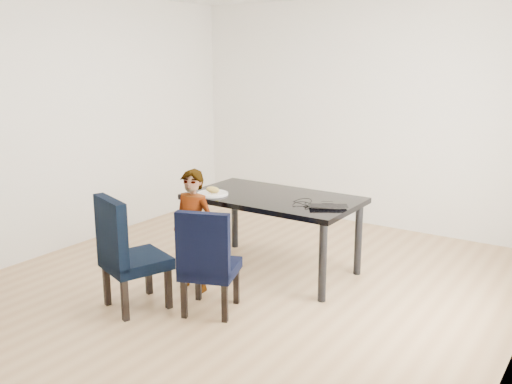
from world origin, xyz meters
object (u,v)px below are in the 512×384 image
Objects in this scene: chair_right at (210,260)px; plate at (213,194)px; dining_table at (273,234)px; chair_left at (136,252)px; child at (193,231)px; laptop at (328,205)px.

chair_right is 0.99m from plate.
chair_left reaches higher than dining_table.
dining_table is 1.81× the size of chair_right.
dining_table is 5.36× the size of plate.
laptop is at bearing 33.16° from child.
child reaches higher than laptop.
child reaches higher than chair_right.
dining_table is 0.70m from plate.
plate is (-0.16, 0.49, 0.21)m from child.
child reaches higher than dining_table.
chair_right is 2.66× the size of laptop.
chair_left reaches higher than chair_right.
chair_left is at bearing 16.19° from laptop.
plate is (-0.56, 0.76, 0.32)m from chair_right.
laptop reaches higher than plate.
laptop is (0.96, 0.70, 0.22)m from child.
child is 0.56m from plate.
chair_right is 1.16m from laptop.
child reaches higher than plate.
dining_table is at bearing 28.09° from plate.
plate is at bearing 105.68° from chair_right.
chair_left is at bearing -174.06° from chair_right.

